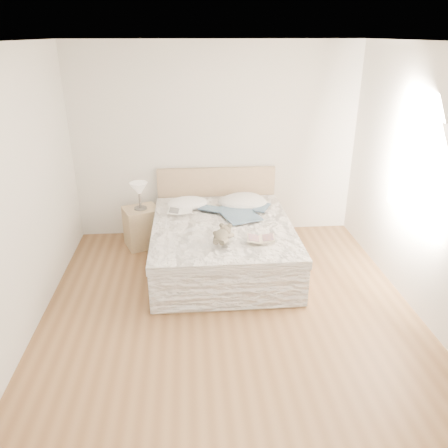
{
  "coord_description": "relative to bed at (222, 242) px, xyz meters",
  "views": [
    {
      "loc": [
        -0.39,
        -3.83,
        2.76
      ],
      "look_at": [
        0.02,
        1.05,
        0.62
      ],
      "focal_mm": 35.0,
      "sensor_mm": 36.0,
      "label": 1
    }
  ],
  "objects": [
    {
      "name": "floor",
      "position": [
        0.0,
        -1.19,
        -0.31
      ],
      "size": [
        4.0,
        4.5,
        0.0
      ],
      "primitive_type": "cube",
      "color": "brown",
      "rests_on": "ground"
    },
    {
      "name": "ceiling",
      "position": [
        0.0,
        -1.19,
        2.39
      ],
      "size": [
        4.0,
        4.5,
        0.0
      ],
      "primitive_type": "cube",
      "color": "white",
      "rests_on": "ground"
    },
    {
      "name": "wall_back",
      "position": [
        0.0,
        1.06,
        1.04
      ],
      "size": [
        4.0,
        0.02,
        2.7
      ],
      "primitive_type": "cube",
      "color": "silver",
      "rests_on": "ground"
    },
    {
      "name": "wall_front",
      "position": [
        0.0,
        -3.44,
        1.04
      ],
      "size": [
        4.0,
        0.02,
        2.7
      ],
      "primitive_type": "cube",
      "color": "silver",
      "rests_on": "ground"
    },
    {
      "name": "wall_left",
      "position": [
        -2.0,
        -1.19,
        1.04
      ],
      "size": [
        0.02,
        4.5,
        2.7
      ],
      "primitive_type": "cube",
      "color": "silver",
      "rests_on": "ground"
    },
    {
      "name": "wall_right",
      "position": [
        2.0,
        -1.19,
        1.04
      ],
      "size": [
        0.02,
        4.5,
        2.7
      ],
      "primitive_type": "cube",
      "color": "silver",
      "rests_on": "ground"
    },
    {
      "name": "window",
      "position": [
        1.99,
        -0.89,
        1.14
      ],
      "size": [
        0.02,
        1.3,
        1.1
      ],
      "primitive_type": "cube",
      "color": "white",
      "rests_on": "wall_right"
    },
    {
      "name": "bed",
      "position": [
        0.0,
        0.0,
        0.0
      ],
      "size": [
        1.72,
        2.14,
        1.0
      ],
      "color": "tan",
      "rests_on": "floor"
    },
    {
      "name": "nightstand",
      "position": [
        -1.07,
        0.62,
        -0.03
      ],
      "size": [
        0.57,
        0.54,
        0.56
      ],
      "primitive_type": "cube",
      "rotation": [
        0.0,
        0.0,
        0.38
      ],
      "color": "tan",
      "rests_on": "floor"
    },
    {
      "name": "table_lamp",
      "position": [
        -1.07,
        0.6,
        0.52
      ],
      "size": [
        0.31,
        0.31,
        0.37
      ],
      "color": "#4C4741",
      "rests_on": "nightstand"
    },
    {
      "name": "pillow_left",
      "position": [
        -0.42,
        0.55,
        0.33
      ],
      "size": [
        0.62,
        0.48,
        0.17
      ],
      "primitive_type": "ellipsoid",
      "rotation": [
        0.0,
        0.0,
        0.17
      ],
      "color": "white",
      "rests_on": "bed"
    },
    {
      "name": "pillow_middle",
      "position": [
        0.34,
        0.64,
        0.33
      ],
      "size": [
        0.64,
        0.51,
        0.17
      ],
      "primitive_type": "ellipsoid",
      "rotation": [
        0.0,
        0.0,
        0.21
      ],
      "color": "silver",
      "rests_on": "bed"
    },
    {
      "name": "pillow_right",
      "position": [
        0.32,
        0.54,
        0.33
      ],
      "size": [
        0.71,
        0.52,
        0.2
      ],
      "primitive_type": "ellipsoid",
      "rotation": [
        0.0,
        0.0,
        -0.08
      ],
      "color": "white",
      "rests_on": "bed"
    },
    {
      "name": "blouse",
      "position": [
        0.22,
        0.16,
        0.32
      ],
      "size": [
        0.85,
        0.88,
        0.03
      ],
      "primitive_type": null,
      "rotation": [
        0.0,
        0.0,
        0.32
      ],
      "color": "#354D64",
      "rests_on": "bed"
    },
    {
      "name": "photo_book",
      "position": [
        -0.52,
        0.29,
        0.32
      ],
      "size": [
        0.35,
        0.25,
        0.02
      ],
      "primitive_type": "cube",
      "rotation": [
        0.0,
        0.0,
        -0.09
      ],
      "color": "white",
      "rests_on": "bed"
    },
    {
      "name": "childrens_book",
      "position": [
        0.39,
        -0.62,
        0.32
      ],
      "size": [
        0.35,
        0.26,
        0.02
      ],
      "primitive_type": "cube",
      "rotation": [
        0.0,
        0.0,
        -0.12
      ],
      "color": "beige",
      "rests_on": "bed"
    },
    {
      "name": "teddy_bear",
      "position": [
        -0.06,
        -0.66,
        0.34
      ],
      "size": [
        0.29,
        0.35,
        0.16
      ],
      "primitive_type": null,
      "rotation": [
        0.0,
        0.0,
        -0.31
      ],
      "color": "brown",
      "rests_on": "bed"
    }
  ]
}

